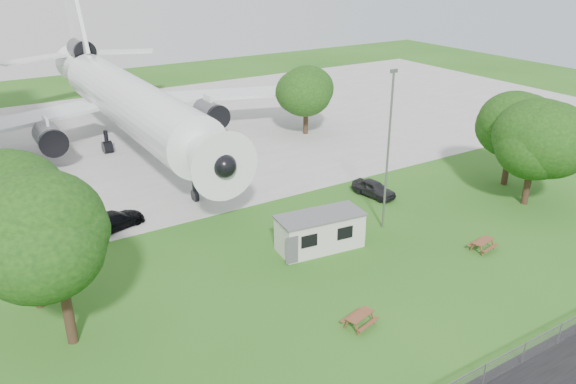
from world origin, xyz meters
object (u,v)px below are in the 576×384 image
airliner (126,98)px  site_cabin (320,231)px  picnic_west (360,326)px  picnic_east (482,250)px

airliner → site_cabin: size_ratio=6.93×
airliner → picnic_west: bearing=-88.6°
site_cabin → picnic_east: size_ratio=3.83×
picnic_west → picnic_east: size_ratio=1.00×
site_cabin → picnic_east: (9.59, -6.42, -1.31)m
airliner → site_cabin: bearing=-81.9°
airliner → picnic_west: 38.81m
airliner → picnic_east: airliner is taller
picnic_west → airliner: bearing=76.5°
airliner → picnic_east: 39.07m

